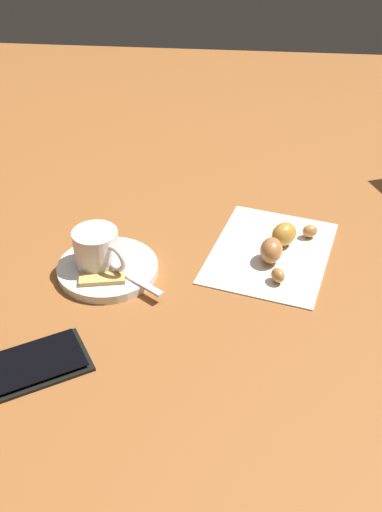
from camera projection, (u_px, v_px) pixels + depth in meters
ground_plane at (206, 259)px, 0.80m from camera, size 1.80×1.80×0.00m
saucer at (108, 269)px, 0.77m from camera, size 0.13×0.13×0.01m
espresso_cup at (97, 249)px, 0.75m from camera, size 0.07×0.06×0.05m
teaspoon at (111, 264)px, 0.76m from camera, size 0.12×0.09×0.01m
sugar_packet at (102, 279)px, 0.74m from camera, size 0.06×0.03×0.01m
napkin at (270, 252)px, 0.81m from camera, size 0.20×0.23×0.00m
croissant at (280, 244)px, 0.79m from camera, size 0.08×0.13×0.03m
cell_phone at (24, 367)px, 0.63m from camera, size 0.15×0.13×0.01m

